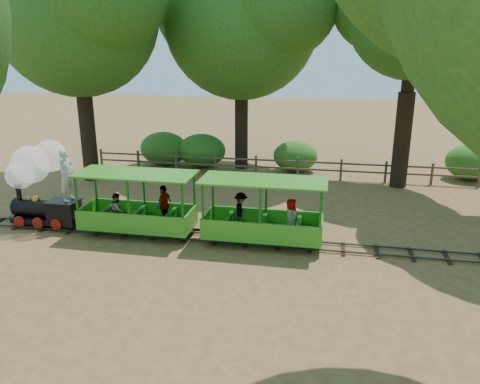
% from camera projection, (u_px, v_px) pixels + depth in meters
% --- Properties ---
extents(ground, '(90.00, 90.00, 0.00)m').
position_uv_depth(ground, '(247.00, 242.00, 14.88)').
color(ground, '#A07545').
rests_on(ground, ground).
extents(track, '(22.00, 1.00, 0.10)m').
position_uv_depth(track, '(247.00, 240.00, 14.86)').
color(track, '#3F3D3A').
rests_on(track, ground).
extents(locomotive, '(2.69, 1.27, 3.09)m').
position_uv_depth(locomotive, '(39.00, 178.00, 15.74)').
color(locomotive, black).
rests_on(locomotive, ground).
extents(carriage_front, '(3.86, 1.57, 2.00)m').
position_uv_depth(carriage_front, '(139.00, 211.00, 15.28)').
color(carriage_front, green).
rests_on(carriage_front, track).
extents(carriage_rear, '(3.86, 1.57, 2.00)m').
position_uv_depth(carriage_rear, '(262.00, 219.00, 14.60)').
color(carriage_rear, green).
rests_on(carriage_rear, track).
extents(oak_nw, '(8.80, 7.74, 10.84)m').
position_uv_depth(oak_nw, '(76.00, 4.00, 19.87)').
color(oak_nw, '#2D2116').
rests_on(oak_nw, ground).
extents(oak_nc, '(9.21, 8.10, 10.81)m').
position_uv_depth(oak_nc, '(241.00, 12.00, 22.02)').
color(oak_nc, '#2D2116').
rests_on(oak_nc, ground).
extents(oak_ne, '(6.80, 5.99, 10.04)m').
position_uv_depth(oak_ne, '(415.00, 5.00, 18.74)').
color(oak_ne, '#2D2116').
rests_on(oak_ne, ground).
extents(fence, '(18.10, 0.10, 1.00)m').
position_uv_depth(fence, '(277.00, 165.00, 22.21)').
color(fence, brown).
rests_on(fence, ground).
extents(shrub_west, '(2.52, 1.94, 1.74)m').
position_uv_depth(shrub_west, '(164.00, 148.00, 24.45)').
color(shrub_west, '#2D6B1E').
rests_on(shrub_west, ground).
extents(shrub_mid_w, '(2.47, 1.90, 1.71)m').
position_uv_depth(shrub_mid_w, '(202.00, 150.00, 24.08)').
color(shrub_mid_w, '#2D6B1E').
rests_on(shrub_mid_w, ground).
extents(shrub_mid_e, '(2.19, 1.69, 1.52)m').
position_uv_depth(shrub_mid_e, '(295.00, 156.00, 23.24)').
color(shrub_mid_e, '#2D6B1E').
rests_on(shrub_mid_e, ground).
extents(shrub_east, '(2.45, 1.88, 1.69)m').
position_uv_depth(shrub_east, '(473.00, 162.00, 21.71)').
color(shrub_east, '#2D6B1E').
rests_on(shrub_east, ground).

